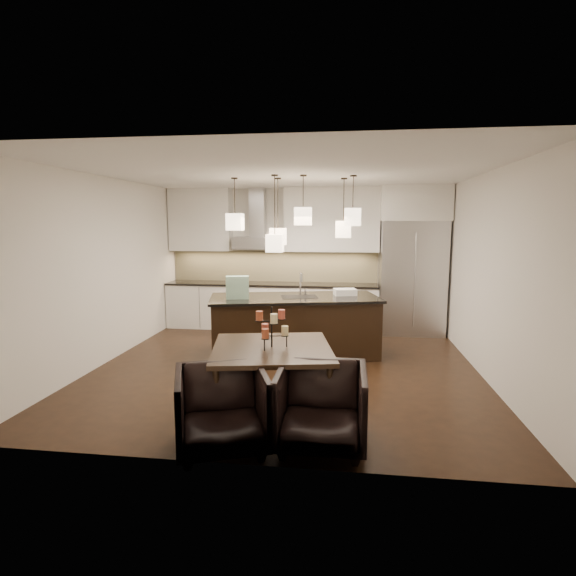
# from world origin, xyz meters

# --- Properties ---
(floor) EXTENTS (5.50, 5.50, 0.02)m
(floor) POSITION_xyz_m (0.00, 0.00, -0.01)
(floor) COLOR black
(floor) RESTS_ON ground
(ceiling) EXTENTS (5.50, 5.50, 0.02)m
(ceiling) POSITION_xyz_m (0.00, 0.00, 2.81)
(ceiling) COLOR white
(ceiling) RESTS_ON wall_back
(wall_back) EXTENTS (5.50, 0.02, 2.80)m
(wall_back) POSITION_xyz_m (0.00, 2.76, 1.40)
(wall_back) COLOR silver
(wall_back) RESTS_ON ground
(wall_front) EXTENTS (5.50, 0.02, 2.80)m
(wall_front) POSITION_xyz_m (0.00, -2.76, 1.40)
(wall_front) COLOR silver
(wall_front) RESTS_ON ground
(wall_left) EXTENTS (0.02, 5.50, 2.80)m
(wall_left) POSITION_xyz_m (-2.76, 0.00, 1.40)
(wall_left) COLOR silver
(wall_left) RESTS_ON ground
(wall_right) EXTENTS (0.02, 5.50, 2.80)m
(wall_right) POSITION_xyz_m (2.76, 0.00, 1.40)
(wall_right) COLOR silver
(wall_right) RESTS_ON ground
(refrigerator) EXTENTS (1.20, 0.72, 2.15)m
(refrigerator) POSITION_xyz_m (2.10, 2.38, 1.07)
(refrigerator) COLOR #B7B7BA
(refrigerator) RESTS_ON floor
(fridge_panel) EXTENTS (1.26, 0.72, 0.65)m
(fridge_panel) POSITION_xyz_m (2.10, 2.38, 2.47)
(fridge_panel) COLOR silver
(fridge_panel) RESTS_ON refrigerator
(lower_cabinets) EXTENTS (4.21, 0.62, 0.88)m
(lower_cabinets) POSITION_xyz_m (-0.62, 2.43, 0.44)
(lower_cabinets) COLOR silver
(lower_cabinets) RESTS_ON floor
(countertop) EXTENTS (4.21, 0.66, 0.04)m
(countertop) POSITION_xyz_m (-0.62, 2.43, 0.90)
(countertop) COLOR black
(countertop) RESTS_ON lower_cabinets
(backsplash) EXTENTS (4.21, 0.02, 0.63)m
(backsplash) POSITION_xyz_m (-0.62, 2.73, 1.24)
(backsplash) COLOR #C4BB8B
(backsplash) RESTS_ON countertop
(upper_cab_left) EXTENTS (1.25, 0.35, 1.25)m
(upper_cab_left) POSITION_xyz_m (-2.10, 2.57, 2.17)
(upper_cab_left) COLOR silver
(upper_cab_left) RESTS_ON wall_back
(upper_cab_right) EXTENTS (1.85, 0.35, 1.25)m
(upper_cab_right) POSITION_xyz_m (0.55, 2.57, 2.17)
(upper_cab_right) COLOR silver
(upper_cab_right) RESTS_ON wall_back
(hood_canopy) EXTENTS (0.90, 0.52, 0.24)m
(hood_canopy) POSITION_xyz_m (-0.93, 2.48, 1.72)
(hood_canopy) COLOR #B7B7BA
(hood_canopy) RESTS_ON wall_back
(hood_chimney) EXTENTS (0.30, 0.28, 0.96)m
(hood_chimney) POSITION_xyz_m (-0.93, 2.59, 2.32)
(hood_chimney) COLOR #B7B7BA
(hood_chimney) RESTS_ON hood_canopy
(fruit_bowl) EXTENTS (0.28, 0.28, 0.06)m
(fruit_bowl) POSITION_xyz_m (-1.40, 2.38, 0.95)
(fruit_bowl) COLOR silver
(fruit_bowl) RESTS_ON countertop
(island_body) EXTENTS (2.74, 1.59, 0.91)m
(island_body) POSITION_xyz_m (0.05, 0.65, 0.45)
(island_body) COLOR black
(island_body) RESTS_ON floor
(island_top) EXTENTS (2.84, 1.69, 0.04)m
(island_top) POSITION_xyz_m (0.05, 0.65, 0.93)
(island_top) COLOR black
(island_top) RESTS_ON island_body
(faucet) EXTENTS (0.16, 0.26, 0.39)m
(faucet) POSITION_xyz_m (0.13, 0.77, 1.14)
(faucet) COLOR silver
(faucet) RESTS_ON island_top
(tote_bag) EXTENTS (0.38, 0.26, 0.35)m
(tote_bag) POSITION_xyz_m (-0.81, 0.36, 1.12)
(tote_bag) COLOR #1E6641
(tote_bag) RESTS_ON island_top
(food_container) EXTENTS (0.40, 0.32, 0.10)m
(food_container) POSITION_xyz_m (0.84, 0.92, 1.00)
(food_container) COLOR silver
(food_container) RESTS_ON island_top
(dining_table) EXTENTS (1.49, 1.49, 0.76)m
(dining_table) POSITION_xyz_m (0.06, -1.66, 0.38)
(dining_table) COLOR black
(dining_table) RESTS_ON floor
(candelabra) EXTENTS (0.43, 0.43, 0.45)m
(candelabra) POSITION_xyz_m (0.06, -1.66, 0.99)
(candelabra) COLOR black
(candelabra) RESTS_ON dining_table
(candle_a) EXTENTS (0.09, 0.09, 0.10)m
(candle_a) POSITION_xyz_m (0.20, -1.63, 0.95)
(candle_a) COLOR #F9E5A2
(candle_a) RESTS_ON candelabra
(candle_b) EXTENTS (0.09, 0.09, 0.10)m
(candle_b) POSITION_xyz_m (-0.03, -1.55, 0.95)
(candle_b) COLOR #C04C38
(candle_b) RESTS_ON candelabra
(candle_c) EXTENTS (0.09, 0.09, 0.10)m
(candle_c) POSITION_xyz_m (0.02, -1.79, 0.95)
(candle_c) COLOR #AC4A2A
(candle_c) RESTS_ON candelabra
(candle_d) EXTENTS (0.09, 0.09, 0.10)m
(candle_d) POSITION_xyz_m (0.16, -1.54, 1.11)
(candle_d) COLOR #C04C38
(candle_d) RESTS_ON candelabra
(candle_e) EXTENTS (0.09, 0.09, 0.10)m
(candle_e) POSITION_xyz_m (-0.07, -1.66, 1.11)
(candle_e) COLOR #AC4A2A
(candle_e) RESTS_ON candelabra
(candle_f) EXTENTS (0.09, 0.09, 0.10)m
(candle_f) POSITION_xyz_m (0.11, -1.78, 1.11)
(candle_f) COLOR #F9E5A2
(candle_f) RESTS_ON candelabra
(armchair_left) EXTENTS (1.06, 1.08, 0.77)m
(armchair_left) POSITION_xyz_m (-0.27, -2.50, 0.39)
(armchair_left) COLOR black
(armchair_left) RESTS_ON floor
(armchair_right) EXTENTS (0.84, 0.86, 0.78)m
(armchair_right) POSITION_xyz_m (0.65, -2.32, 0.39)
(armchair_right) COLOR black
(armchair_right) RESTS_ON floor
(pendant_a) EXTENTS (0.24, 0.24, 0.26)m
(pendant_a) POSITION_xyz_m (-0.88, 0.55, 2.12)
(pendant_a) COLOR beige
(pendant_a) RESTS_ON ceiling
(pendant_b) EXTENTS (0.24, 0.24, 0.26)m
(pendant_b) POSITION_xyz_m (-0.22, 0.66, 1.90)
(pendant_b) COLOR beige
(pendant_b) RESTS_ON ceiling
(pendant_c) EXTENTS (0.24, 0.24, 0.26)m
(pendant_c) POSITION_xyz_m (0.21, 0.29, 2.21)
(pendant_c) COLOR beige
(pendant_c) RESTS_ON ceiling
(pendant_d) EXTENTS (0.24, 0.24, 0.26)m
(pendant_d) POSITION_xyz_m (0.80, 0.82, 2.01)
(pendant_d) COLOR beige
(pendant_d) RESTS_ON ceiling
(pendant_e) EXTENTS (0.24, 0.24, 0.26)m
(pendant_e) POSITION_xyz_m (0.93, 0.43, 2.19)
(pendant_e) COLOR beige
(pendant_e) RESTS_ON ceiling
(pendant_f) EXTENTS (0.24, 0.24, 0.26)m
(pendant_f) POSITION_xyz_m (-0.20, 0.22, 1.81)
(pendant_f) COLOR beige
(pendant_f) RESTS_ON ceiling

